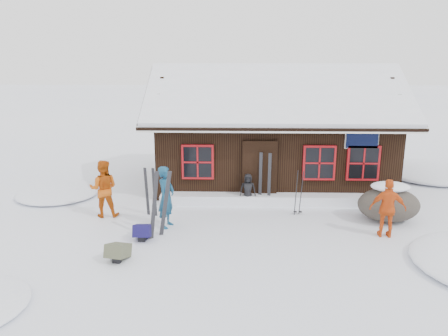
% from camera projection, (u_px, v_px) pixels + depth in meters
% --- Properties ---
extents(ground, '(120.00, 120.00, 0.00)m').
position_uv_depth(ground, '(230.00, 231.00, 12.02)').
color(ground, white).
rests_on(ground, ground).
extents(mountain_hut, '(8.90, 6.09, 4.42)m').
position_uv_depth(mountain_hut, '(273.00, 141.00, 16.40)').
color(mountain_hut, black).
rests_on(mountain_hut, ground).
extents(snow_drift, '(7.60, 0.60, 0.35)m').
position_uv_depth(snow_drift, '(278.00, 199.00, 14.11)').
color(snow_drift, white).
rests_on(snow_drift, ground).
extents(snow_mounds, '(20.60, 13.20, 0.48)m').
position_uv_depth(snow_mounds, '(284.00, 208.00, 13.78)').
color(snow_mounds, white).
rests_on(snow_mounds, ground).
extents(skier_teal, '(0.58, 0.73, 1.75)m').
position_uv_depth(skier_teal, '(166.00, 197.00, 12.11)').
color(skier_teal, navy).
rests_on(skier_teal, ground).
extents(skier_orange_left, '(0.90, 0.74, 1.72)m').
position_uv_depth(skier_orange_left, '(104.00, 189.00, 12.91)').
color(skier_orange_left, '#B84C0D').
rests_on(skier_orange_left, ground).
extents(skier_orange_right, '(0.97, 0.51, 1.58)m').
position_uv_depth(skier_orange_right, '(388.00, 208.00, 11.45)').
color(skier_orange_right, '#D54E15').
rests_on(skier_orange_right, ground).
extents(skier_crouched, '(0.52, 0.34, 1.05)m').
position_uv_depth(skier_crouched, '(248.00, 190.00, 13.93)').
color(skier_crouched, black).
rests_on(skier_crouched, ground).
extents(boulder, '(1.77, 1.33, 1.04)m').
position_uv_depth(boulder, '(389.00, 204.00, 12.63)').
color(boulder, '#454037').
rests_on(boulder, ground).
extents(ski_pair_left, '(0.62, 0.32, 1.84)m').
position_uv_depth(ski_pair_left, '(160.00, 205.00, 11.46)').
color(ski_pair_left, black).
rests_on(ski_pair_left, ground).
extents(ski_pair_mid, '(0.38, 0.13, 1.52)m').
position_uv_depth(ski_pair_mid, '(151.00, 193.00, 13.02)').
color(ski_pair_mid, black).
rests_on(ski_pair_mid, ground).
extents(ski_pair_right, '(0.39, 0.14, 1.77)m').
position_uv_depth(ski_pair_right, '(265.00, 180.00, 13.91)').
color(ski_pair_right, black).
rests_on(ski_pair_right, ground).
extents(ski_poles, '(0.25, 0.12, 1.41)m').
position_uv_depth(ski_poles, '(299.00, 193.00, 13.10)').
color(ski_poles, black).
rests_on(ski_poles, ground).
extents(backpack_blue, '(0.45, 0.59, 0.31)m').
position_uv_depth(backpack_blue, '(143.00, 233.00, 11.44)').
color(backpack_blue, '#151047').
rests_on(backpack_blue, ground).
extents(backpack_olive, '(0.54, 0.66, 0.32)m').
position_uv_depth(backpack_olive, '(118.00, 254.00, 10.27)').
color(backpack_olive, '#4C4F38').
rests_on(backpack_olive, ground).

